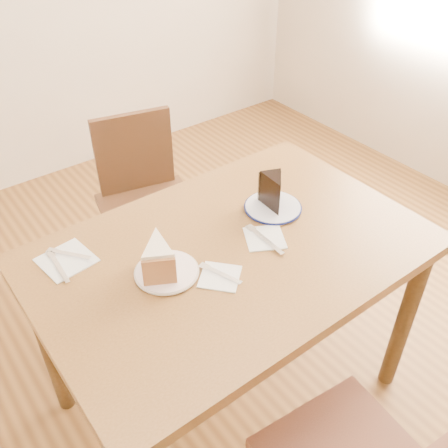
{
  "coord_description": "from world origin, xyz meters",
  "views": [
    {
      "loc": [
        -0.72,
        -0.91,
        1.75
      ],
      "look_at": [
        0.01,
        0.06,
        0.8
      ],
      "focal_mm": 40.0,
      "sensor_mm": 36.0,
      "label": 1
    }
  ],
  "objects_px": {
    "table": "(232,271)",
    "plate_navy": "(273,207)",
    "chocolate_cake": "(274,194)",
    "chair_far": "(147,201)",
    "carrot_cake": "(158,256)",
    "plate_cream": "(167,272)"
  },
  "relations": [
    {
      "from": "table",
      "to": "plate_navy",
      "type": "bearing_deg",
      "value": 17.74
    },
    {
      "from": "table",
      "to": "plate_navy",
      "type": "height_order",
      "value": "plate_navy"
    },
    {
      "from": "plate_navy",
      "to": "chocolate_cake",
      "type": "distance_m",
      "value": 0.06
    },
    {
      "from": "chair_far",
      "to": "chocolate_cake",
      "type": "height_order",
      "value": "chocolate_cake"
    },
    {
      "from": "table",
      "to": "chair_far",
      "type": "distance_m",
      "value": 0.78
    },
    {
      "from": "table",
      "to": "carrot_cake",
      "type": "distance_m",
      "value": 0.28
    },
    {
      "from": "plate_cream",
      "to": "carrot_cake",
      "type": "xyz_separation_m",
      "value": [
        -0.01,
        0.02,
        0.05
      ]
    },
    {
      "from": "carrot_cake",
      "to": "table",
      "type": "bearing_deg",
      "value": 16.99
    },
    {
      "from": "plate_cream",
      "to": "chocolate_cake",
      "type": "distance_m",
      "value": 0.46
    },
    {
      "from": "chair_far",
      "to": "chocolate_cake",
      "type": "bearing_deg",
      "value": 113.61
    },
    {
      "from": "chair_far",
      "to": "plate_cream",
      "type": "distance_m",
      "value": 0.85
    },
    {
      "from": "chair_far",
      "to": "plate_cream",
      "type": "relative_size",
      "value": 4.62
    },
    {
      "from": "plate_navy",
      "to": "chocolate_cake",
      "type": "xyz_separation_m",
      "value": [
        -0.0,
        -0.01,
        0.06
      ]
    },
    {
      "from": "table",
      "to": "chocolate_cake",
      "type": "relative_size",
      "value": 11.45
    },
    {
      "from": "plate_cream",
      "to": "chocolate_cake",
      "type": "bearing_deg",
      "value": 5.84
    },
    {
      "from": "chair_far",
      "to": "carrot_cake",
      "type": "height_order",
      "value": "carrot_cake"
    },
    {
      "from": "chair_far",
      "to": "carrot_cake",
      "type": "bearing_deg",
      "value": 77.55
    },
    {
      "from": "chair_far",
      "to": "plate_cream",
      "type": "bearing_deg",
      "value": 78.87
    },
    {
      "from": "plate_navy",
      "to": "carrot_cake",
      "type": "height_order",
      "value": "carrot_cake"
    },
    {
      "from": "table",
      "to": "plate_navy",
      "type": "relative_size",
      "value": 6.44
    },
    {
      "from": "chair_far",
      "to": "carrot_cake",
      "type": "xyz_separation_m",
      "value": [
        -0.33,
        -0.7,
        0.34
      ]
    },
    {
      "from": "plate_navy",
      "to": "carrot_cake",
      "type": "xyz_separation_m",
      "value": [
        -0.46,
        -0.03,
        0.05
      ]
    }
  ]
}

